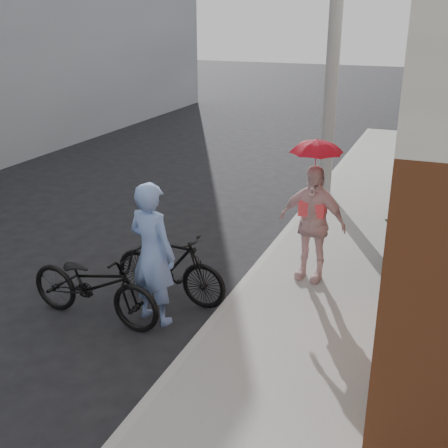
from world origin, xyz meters
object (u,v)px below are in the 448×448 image
Objects in this scene: utility_pole at (334,36)px; bike_left at (94,284)px; kimono_woman at (312,223)px; bike_right at (170,267)px; planter at (398,249)px; officer at (152,254)px.

bike_left is (-1.73, -6.47, -2.96)m from utility_pole.
bike_left is 1.14× the size of kimono_woman.
bike_left is at bearing -130.06° from kimono_woman.
utility_pole reaches higher than bike_right.
kimono_woman is (2.45, 2.15, 0.48)m from bike_left.
planter is at bearing -43.48° from bike_right.
utility_pole is at bearing -11.66° from bike_left.
officer is 0.93m from bike_left.
planter is (1.90, -2.89, -3.29)m from utility_pole.
officer is at bearing -123.91° from kimono_woman.
utility_pole reaches higher than officer.
officer is at bearing -131.33° from planter.
utility_pole is at bearing 123.31° from planter.
officer is at bearing -170.57° from bike_right.
kimono_woman reaches higher than bike_right.
utility_pole is 7.32m from bike_left.
officer is 1.10× the size of kimono_woman.
planter is (2.94, 2.70, -0.33)m from bike_right.
officer is 4.43m from planter.
officer is 2.51m from kimono_woman.
officer is 5.51× the size of planter.
utility_pole is at bearing 108.15° from kimono_woman.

